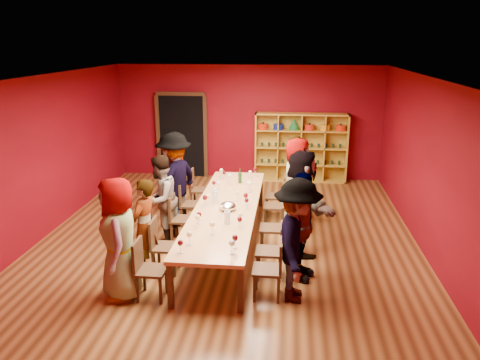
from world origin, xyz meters
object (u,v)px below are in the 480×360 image
Objects in this scene: person_right_0 at (297,241)px; spittoon_bowl at (228,206)px; person_left_0 at (119,239)px; chair_person_left_4 at (197,187)px; chair_person_right_1 at (274,248)px; chair_person_right_3 at (278,203)px; chair_person_left_3 at (188,201)px; person_right_4 at (296,177)px; chair_person_right_4 at (279,194)px; person_right_3 at (297,184)px; person_left_2 at (160,199)px; shelving_unit at (301,144)px; chair_person_right_2 at (276,225)px; person_left_3 at (175,179)px; wine_bottle at (240,178)px; tasting_table at (226,209)px; person_left_4 at (177,172)px; chair_person_right_0 at (273,266)px; person_right_2 at (301,203)px; person_right_1 at (301,227)px; chair_person_left_1 at (161,243)px; chair_person_left_2 at (178,216)px; chair_person_left_0 at (146,266)px; person_left_1 at (145,226)px.

person_right_0 is 6.07× the size of spittoon_bowl.
chair_person_left_4 is at bearing 155.53° from person_left_0.
chair_person_right_1 is 2.09m from chair_person_right_3.
chair_person_left_3 is 0.95m from chair_person_left_4.
person_right_4 is (2.16, -0.25, 0.38)m from chair_person_left_4.
person_right_3 is at bearing -60.49° from chair_person_right_4.
person_left_2 is at bearing 150.92° from chair_person_right_1.
shelving_unit is at bearing 84.87° from chair_person_right_1.
person_right_4 is at bearing 79.07° from chair_person_right_2.
person_right_4 is (2.41, 0.69, -0.07)m from person_left_3.
person_left_0 is at bearing -141.23° from chair_person_right_2.
wine_bottle is at bearing -114.38° from shelving_unit.
tasting_table is 2.73× the size of person_left_4.
chair_person_right_0 is 3.29m from wine_bottle.
person_right_0 is at bearing -52.28° from spittoon_bowl.
person_right_2 is (2.24, -1.07, 0.43)m from chair_person_left_3.
person_right_1 is 0.95× the size of person_right_3.
person_right_0 is 2.04× the size of chair_person_right_2.
chair_person_left_1 is at bearing 161.78° from chair_person_right_0.
chair_person_left_3 and chair_person_left_4 have the same top height.
person_left_2 is (-1.23, 0.09, 0.12)m from tasting_table.
chair_person_left_1 is at bearing 92.96° from person_right_2.
chair_person_left_3 is at bearing -177.55° from chair_person_right_3.
chair_person_right_1 is (2.07, -2.01, -0.45)m from person_left_3.
tasting_table is at bearing -5.43° from chair_person_left_2.
chair_person_right_0 is at bearing -90.00° from chair_person_right_4.
person_left_2 is 1.84× the size of chair_person_right_2.
chair_person_left_4 is at bearing 121.63° from chair_person_right_1.
person_right_3 is at bearing 2.06° from chair_person_left_3.
chair_person_right_4 is at bearing 140.56° from person_left_2.
person_right_1 is 2.70m from person_right_4.
chair_person_left_4 is 3.04m from person_right_2.
person_left_3 is 2.12m from chair_person_right_3.
chair_person_right_1 is 2.70m from chair_person_right_4.
tasting_table is 5.06× the size of chair_person_left_2.
chair_person_left_0 is at bearing -117.38° from chair_person_right_4.
person_left_1 is 2.46m from person_right_1.
chair_person_right_0 is 1.00× the size of chair_person_right_1.
person_left_1 reaches higher than tasting_table.
person_right_4 is at bearing 84.15° from chair_person_right_0.
person_right_4 is at bearing 71.82° from person_left_4.
chair_person_left_1 is 3.02m from person_left_4.
person_left_4 is 0.94× the size of person_right_4.
person_left_3 is (-1.16, 0.91, 0.25)m from tasting_table.
tasting_table is 1.24m from person_left_2.
shelving_unit is 6.04m from person_right_0.
chair_person_left_2 is at bearing 164.24° from spittoon_bowl.
chair_person_right_4 is 0.51m from person_right_4.
person_right_2 is (2.24, 1.76, 0.43)m from chair_person_left_0.
shelving_unit is at bearing 67.01° from chair_person_left_1.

